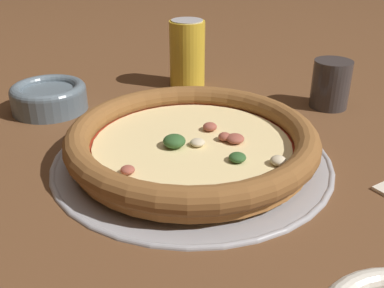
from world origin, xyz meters
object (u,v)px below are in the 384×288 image
pizza (192,140)px  drinking_cup (331,84)px  pizza_tray (192,157)px  beverage_can (187,54)px  bowl_near (49,96)px

pizza → drinking_cup: size_ratio=4.11×
pizza_tray → drinking_cup: 0.30m
drinking_cup → pizza_tray: bearing=-173.1°
drinking_cup → beverage_can: 0.27m
beverage_can → pizza_tray: bearing=-120.4°
pizza_tray → drinking_cup: (0.30, 0.04, 0.04)m
pizza → drinking_cup: (0.30, 0.04, 0.01)m
pizza → drinking_cup: drinking_cup is taller
pizza → beverage_can: size_ratio=2.66×
pizza → beverage_can: (0.15, 0.26, 0.03)m
drinking_cup → pizza: bearing=-173.0°
pizza_tray → bowl_near: 0.30m
drinking_cup → beverage_can: (-0.15, 0.22, 0.02)m
pizza → bowl_near: pizza is taller
bowl_near → drinking_cup: 0.47m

